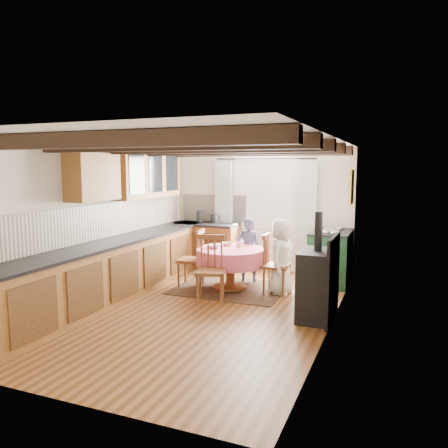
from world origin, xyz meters
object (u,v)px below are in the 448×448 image
at_px(chair_right, 276,264).
at_px(cast_iron_stove, 317,266).
at_px(child_far, 249,250).
at_px(aga_range, 331,257).
at_px(child_right, 281,256).
at_px(dining_table, 230,269).
at_px(chair_left, 191,258).
at_px(cup, 239,245).
at_px(chair_near, 210,269).

bearing_deg(chair_right, cast_iron_stove, -140.89).
relative_size(chair_right, child_far, 0.85).
bearing_deg(cast_iron_stove, aga_range, 93.20).
xyz_separation_m(cast_iron_stove, child_right, (-0.76, 0.99, -0.12)).
height_order(dining_table, chair_left, chair_left).
distance_m(dining_table, cast_iron_stove, 1.90).
xyz_separation_m(cast_iron_stove, cup, (-1.51, 1.07, 0.01)).
distance_m(chair_left, cup, 0.87).
xyz_separation_m(chair_left, chair_right, (1.48, 0.13, -0.01)).
relative_size(chair_left, child_right, 0.81).
bearing_deg(chair_near, cup, 64.23).
bearing_deg(chair_right, aga_range, -37.26).
distance_m(dining_table, chair_near, 0.79).
height_order(cast_iron_stove, cup, cast_iron_stove).
height_order(chair_left, chair_right, chair_left).
xyz_separation_m(aga_range, child_right, (-0.65, -0.98, 0.14)).
bearing_deg(child_far, child_right, 130.86).
xyz_separation_m(chair_near, child_far, (0.15, 1.37, 0.07)).
bearing_deg(child_far, dining_table, 65.60).
bearing_deg(chair_near, chair_left, 116.29).
bearing_deg(chair_near, cast_iron_stove, -23.26).
bearing_deg(chair_near, child_far, 66.08).
bearing_deg(cast_iron_stove, child_far, 134.30).
bearing_deg(chair_left, child_right, 87.48).
distance_m(dining_table, child_far, 0.65).
distance_m(chair_right, aga_range, 1.22).
bearing_deg(dining_table, aga_range, 34.67).
height_order(child_right, cup, child_right).
xyz_separation_m(child_right, cup, (-0.75, 0.08, 0.13)).
bearing_deg(child_far, cup, 74.69).
bearing_deg(cup, cast_iron_stove, -35.41).
height_order(child_far, child_right, child_right).
bearing_deg(child_far, aga_range, -175.12).
bearing_deg(child_right, aga_range, -28.30).
distance_m(chair_near, cup, 0.95).
xyz_separation_m(dining_table, chair_near, (-0.03, -0.77, 0.16)).
height_order(cast_iron_stove, child_right, cast_iron_stove).
bearing_deg(chair_left, child_far, 121.66).
bearing_deg(chair_near, chair_right, 27.94).
bearing_deg(child_far, cast_iron_stove, 121.35).
xyz_separation_m(dining_table, cast_iron_stove, (1.61, -0.93, 0.38)).
relative_size(chair_left, aga_range, 0.96).
height_order(cast_iron_stove, child_far, cast_iron_stove).
bearing_deg(cast_iron_stove, chair_near, 174.52).
distance_m(dining_table, chair_left, 0.72).
xyz_separation_m(chair_left, child_right, (1.55, 0.13, 0.12)).
bearing_deg(cup, child_far, 87.64).
bearing_deg(dining_table, chair_right, 3.67).
distance_m(cast_iron_stove, cup, 1.85).
bearing_deg(chair_left, cast_iron_stove, 62.21).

